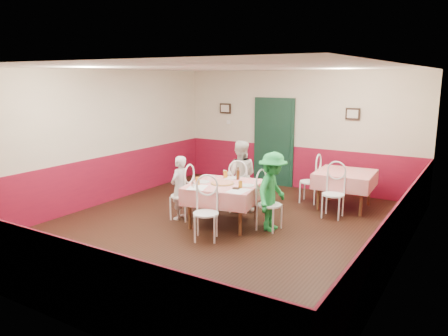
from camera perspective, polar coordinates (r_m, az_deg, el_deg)
The scene contains 39 objects.
floor at distance 7.87m, azimuth -0.48°, elevation -7.87°, with size 7.00×7.00×0.00m, color black.
ceiling at distance 7.41m, azimuth -0.52°, elevation 12.97°, with size 7.00×7.00×0.00m, color white.
back_wall at distance 10.62m, azimuth 9.61°, elevation 4.88°, with size 6.00×0.10×2.80m, color beige.
front_wall at distance 4.98m, azimuth -22.45°, elevation -3.65°, with size 6.00×0.10×2.80m, color beige.
left_wall at distance 9.44m, azimuth -16.17°, elevation 3.73°, with size 0.10×7.00×2.80m, color beige.
right_wall at distance 6.47m, azimuth 22.64°, elevation -0.24°, with size 0.10×7.00×2.80m, color beige.
wainscot_back at distance 10.75m, azimuth 9.41°, elevation 0.11°, with size 6.00×0.03×1.00m, color maroon.
wainscot_front at distance 5.28m, azimuth -21.54°, elevation -13.08°, with size 6.00×0.03×1.00m, color maroon.
wainscot_left at distance 9.59m, azimuth -15.80°, elevation -1.60°, with size 0.03×7.00×1.00m, color maroon.
wainscot_right at distance 6.71m, azimuth 21.90°, elevation -7.77°, with size 0.03×7.00×1.00m, color maroon.
door at distance 10.85m, azimuth 6.50°, elevation 3.25°, with size 0.96×0.06×2.10m, color black.
picture_left at distance 11.43m, azimuth 0.17°, elevation 7.79°, with size 0.32×0.03×0.26m, color black.
picture_right at distance 10.11m, azimuth 16.47°, elevation 6.79°, with size 0.32×0.03×0.26m, color black.
thermostat at distance 11.40m, azimuth 0.60°, elevation 6.02°, with size 0.10×0.03×0.10m, color white.
main_table at distance 7.98m, azimuth 0.00°, elevation -4.75°, with size 1.22×1.22×0.77m, color red.
second_table at distance 9.30m, azimuth 15.45°, elevation -2.78°, with size 1.12×1.12×0.77m, color red.
chair_left at distance 8.29m, azimuth -5.52°, elevation -3.64°, with size 0.42×0.42×0.90m, color white, non-canonical shape.
chair_right at distance 7.72m, azimuth 5.94°, elevation -4.82°, with size 0.42×0.42×0.90m, color white, non-canonical shape.
chair_far at distance 8.73m, azimuth 1.96°, elevation -2.79°, with size 0.42×0.42×0.90m, color white, non-canonical shape.
chair_near at distance 7.21m, azimuth -2.39°, elevation -5.97°, with size 0.42×0.42×0.90m, color white, non-canonical shape.
chair_second_a at distance 9.51m, azimuth 11.14°, elevation -1.79°, with size 0.42×0.42×0.90m, color white, non-canonical shape.
chair_second_b at distance 8.59m, azimuth 14.07°, elevation -3.39°, with size 0.42×0.42×0.90m, color white, non-canonical shape.
pizza at distance 7.86m, azimuth -0.20°, elevation -2.00°, with size 0.40×0.40×0.03m, color #B74723.
plate_left at distance 8.00m, azimuth -2.75°, elevation -1.81°, with size 0.25×0.25×0.01m, color white.
plate_right at distance 7.73m, azimuth 3.05°, elevation -2.30°, with size 0.25×0.25×0.01m, color white.
plate_far at distance 8.27m, azimuth 0.87°, elevation -1.34°, with size 0.25×0.25×0.01m, color white.
glass_a at distance 7.80m, azimuth -3.47°, elevation -1.71°, with size 0.08×0.08×0.14m, color #BF7219.
glass_b at distance 7.57m, azimuth 2.15°, elevation -2.16°, with size 0.07×0.07×0.13m, color #BF7219.
glass_c at distance 8.29m, azimuth 0.19°, elevation -0.87°, with size 0.08×0.08×0.14m, color #BF7219.
beer_bottle at distance 8.19m, azimuth 1.84°, elevation -0.77°, with size 0.06×0.06×0.21m, color #381C0A.
shaker_a at distance 7.63m, azimuth -4.03°, elevation -2.22°, with size 0.04×0.04×0.09m, color silver.
shaker_b at distance 7.60m, azimuth -3.99°, elevation -2.26°, with size 0.04×0.04×0.09m, color silver.
shaker_c at distance 7.70m, azimuth -4.14°, elevation -2.09°, with size 0.04×0.04×0.09m, color #B23319.
menu_left at distance 7.62m, azimuth -3.51°, elevation -2.55°, with size 0.30×0.40×0.00m, color white.
menu_right at distance 7.39m, azimuth 1.88°, elevation -3.00°, with size 0.30×0.40×0.00m, color white.
wallet at distance 7.51m, azimuth 1.60°, elevation -2.68°, with size 0.11×0.09×0.02m, color black.
diner_left at distance 8.27m, azimuth -5.85°, elevation -2.57°, with size 0.44×0.29×1.21m, color gray.
diner_far at distance 8.72m, azimuth 2.08°, elevation -1.04°, with size 0.69×0.54×1.43m, color gray.
diner_right at distance 7.64m, azimuth 6.34°, elevation -3.09°, with size 0.90×0.52×1.39m, color gray.
Camera 1 is at (3.93, -6.28, 2.65)m, focal length 35.00 mm.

